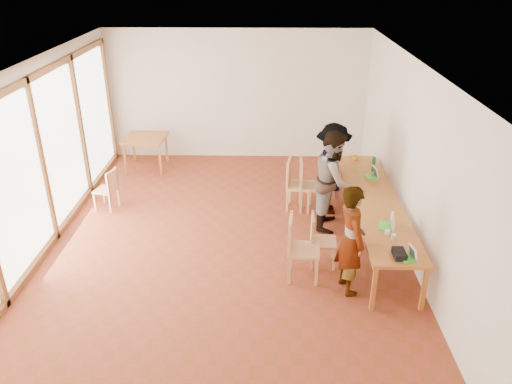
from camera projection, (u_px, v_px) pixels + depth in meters
ground at (226, 240)px, 8.60m from camera, size 8.00×8.00×0.00m
wall_back at (237, 95)px, 11.56m from camera, size 6.00×0.10×3.00m
wall_front at (187, 330)px, 4.34m from camera, size 6.00×0.10×3.00m
wall_right at (412, 161)px, 7.89m from camera, size 0.10×8.00×3.00m
window_wall at (40, 158)px, 8.00m from camera, size 0.10×8.00×3.00m
ceiling at (221, 63)px, 7.29m from camera, size 6.00×8.00×0.04m
communal_table at (374, 202)px, 8.37m from camera, size 0.80×4.00×0.75m
side_table at (145, 140)px, 11.23m from camera, size 0.90×0.90×0.75m
chair_near at (297, 242)px, 7.38m from camera, size 0.51×0.51×0.54m
chair_mid at (318, 235)px, 7.73m from camera, size 0.42×0.42×0.45m
chair_far at (294, 179)px, 9.45m from camera, size 0.54×0.54×0.53m
chair_empty at (306, 179)px, 9.41m from camera, size 0.48×0.48×0.53m
chair_spare at (109, 185)px, 9.45m from camera, size 0.46×0.46×0.43m
person_near at (351, 240)px, 7.00m from camera, size 0.54×0.69×1.66m
person_mid at (333, 180)px, 8.72m from camera, size 0.85×0.99×1.79m
person_far at (332, 169)px, 9.21m from camera, size 0.66×1.13×1.73m
laptop_near at (410, 255)px, 6.71m from camera, size 0.23×0.25×0.18m
laptop_mid at (389, 224)px, 7.46m from camera, size 0.30×0.32×0.23m
laptop_far at (373, 175)px, 9.14m from camera, size 0.24×0.27×0.21m
yellow_mug at (356, 158)px, 9.91m from camera, size 0.13×0.13×0.10m
green_bottle at (374, 164)px, 9.38m from camera, size 0.07×0.07×0.28m
clear_glass at (393, 237)px, 7.14m from camera, size 0.07×0.07×0.09m
condiment_cup at (387, 232)px, 7.30m from camera, size 0.08×0.08×0.06m
pink_phone at (386, 226)px, 7.52m from camera, size 0.05×0.10×0.01m
black_pouch at (399, 254)px, 6.75m from camera, size 0.16×0.26×0.09m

